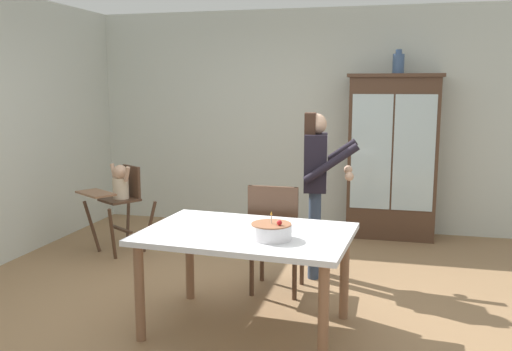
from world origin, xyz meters
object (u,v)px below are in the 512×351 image
ceramic_vase (398,63)px  adult_person (316,174)px  high_chair_with_toddler (120,192)px  dining_table (247,243)px  birthday_cake (271,231)px  dining_chair_far_side (275,231)px  china_cabinet (392,156)px

ceramic_vase → adult_person: 2.02m
high_chair_with_toddler → adult_person: (2.13, -0.23, 0.31)m
high_chair_with_toddler → dining_table: (1.80, -1.51, -0.00)m
dining_table → birthday_cake: birthday_cake is taller
high_chair_with_toddler → dining_chair_far_side: bearing=9.3°
dining_chair_far_side → birthday_cake: bearing=100.5°
ceramic_vase → high_chair_with_toddler: bearing=-154.6°
china_cabinet → adult_person: china_cabinet is taller
adult_person → birthday_cake: size_ratio=5.47×
dining_chair_far_side → dining_table: bearing=85.6°
china_cabinet → high_chair_with_toddler: china_cabinet is taller
adult_person → dining_chair_far_side: size_ratio=1.59×
adult_person → dining_chair_far_side: bearing=148.6°
china_cabinet → dining_chair_far_side: china_cabinet is taller
adult_person → dining_table: adult_person is taller
adult_person → dining_table: size_ratio=0.99×
high_chair_with_toddler → dining_table: bearing=-7.5°
birthday_cake → dining_chair_far_side: size_ratio=0.29×
dining_table → adult_person: bearing=75.8°
dining_table → dining_chair_far_side: dining_chair_far_side is taller
china_cabinet → birthday_cake: size_ratio=6.81×
adult_person → birthday_cake: (-0.11, -1.43, -0.17)m
china_cabinet → dining_chair_far_side: size_ratio=1.99×
dining_chair_far_side → adult_person: bearing=-115.2°
adult_person → birthday_cake: 1.44m
adult_person → dining_chair_far_side: adult_person is taller
adult_person → dining_table: bearing=159.7°
china_cabinet → high_chair_with_toddler: bearing=-154.5°
high_chair_with_toddler → dining_table: 2.35m
china_cabinet → adult_person: size_ratio=1.25×
high_chair_with_toddler → dining_chair_far_side: size_ratio=0.99×
high_chair_with_toddler → birthday_cake: size_ratio=3.39×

